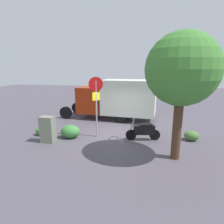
% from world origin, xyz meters
% --- Properties ---
extents(ground_plane, '(60.00, 60.00, 0.00)m').
position_xyz_m(ground_plane, '(0.00, 0.00, 0.00)').
color(ground_plane, '#4E4853').
extents(box_truck_near, '(7.11, 2.70, 2.91)m').
position_xyz_m(box_truck_near, '(0.73, -3.31, 1.60)').
color(box_truck_near, black).
rests_on(box_truck_near, ground).
extents(motorcycle, '(1.79, 0.66, 1.20)m').
position_xyz_m(motorcycle, '(-1.42, 0.61, 0.52)').
color(motorcycle, black).
rests_on(motorcycle, ground).
extents(stop_sign, '(0.71, 0.33, 3.27)m').
position_xyz_m(stop_sign, '(1.14, 0.60, 2.18)').
color(stop_sign, '#9E9EA3').
rests_on(stop_sign, ground).
extents(street_tree, '(2.80, 2.80, 5.04)m').
position_xyz_m(street_tree, '(-2.78, 2.41, 3.61)').
color(street_tree, '#47301E').
rests_on(street_tree, ground).
extents(utility_cabinet, '(0.69, 0.47, 1.35)m').
position_xyz_m(utility_cabinet, '(3.36, 1.85, 0.67)').
color(utility_cabinet, slate).
rests_on(utility_cabinet, ground).
extents(bike_rack_hoop, '(0.85, 0.13, 0.85)m').
position_xyz_m(bike_rack_hoop, '(-0.03, 1.42, 0.00)').
color(bike_rack_hoop, '#B7B7BC').
rests_on(bike_rack_hoop, ground).
extents(shrub_near_sign, '(0.71, 0.58, 0.48)m').
position_xyz_m(shrub_near_sign, '(4.26, 0.97, 0.24)').
color(shrub_near_sign, '#3A8233').
rests_on(shrub_near_sign, ground).
extents(shrub_mid_verge, '(1.03, 0.84, 0.70)m').
position_xyz_m(shrub_mid_verge, '(2.50, 1.03, 0.35)').
color(shrub_mid_verge, '#3E813D').
rests_on(shrub_mid_verge, ground).
extents(shrub_by_tree, '(0.76, 0.62, 0.52)m').
position_xyz_m(shrub_by_tree, '(-3.89, 0.16, 0.26)').
color(shrub_by_tree, '#467337').
rests_on(shrub_by_tree, ground).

